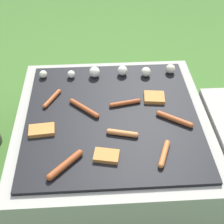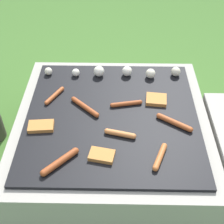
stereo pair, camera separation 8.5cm
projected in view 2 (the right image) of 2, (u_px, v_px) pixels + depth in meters
The scene contains 13 objects.
ground_plane at pixel (112, 162), 1.78m from camera, with size 14.00×14.00×0.00m, color #3D6628.
grill at pixel (112, 141), 1.65m from camera, with size 0.95×0.95×0.37m.
sausage_back_left at pixel (85, 107), 1.55m from camera, with size 0.15×0.14×0.02m.
sausage_back_right at pixel (60, 162), 1.30m from camera, with size 0.15×0.15×0.03m.
sausage_front_left at pixel (126, 104), 1.57m from camera, with size 0.16×0.05×0.02m.
sausage_mid_right at pixel (174, 122), 1.47m from camera, with size 0.16×0.12×0.03m.
sausage_back_center at pixel (55, 96), 1.62m from camera, with size 0.09×0.14×0.02m.
sausage_front_center at pixel (160, 157), 1.32m from camera, with size 0.07×0.15×0.03m.
sausage_mid_left at pixel (120, 134), 1.42m from camera, with size 0.15×0.06×0.03m.
bread_slice_left at pixel (156, 100), 1.60m from camera, with size 0.11×0.10×0.02m.
bread_slice_right at pixel (41, 126), 1.46m from camera, with size 0.12×0.08×0.02m.
bread_slice_center at pixel (102, 155), 1.33m from camera, with size 0.12×0.09×0.02m.
mushroom_row at pixel (121, 72), 1.74m from camera, with size 0.76×0.07×0.06m.
Camera 2 is at (0.02, -1.10, 1.42)m, focal length 50.00 mm.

